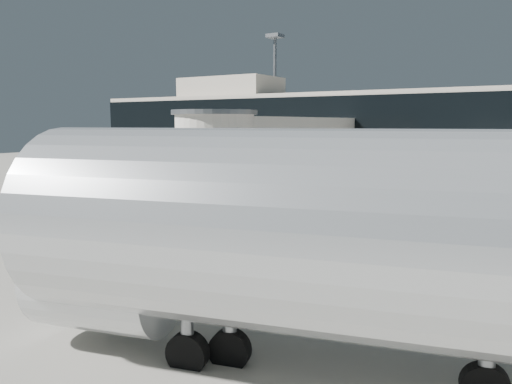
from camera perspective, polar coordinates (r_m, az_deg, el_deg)
ground at (r=21.65m, az=-5.49°, el=-6.37°), size 140.00×140.00×0.00m
lane_markings at (r=29.75m, az=4.38°, el=-2.39°), size 40.00×30.00×0.02m
terminal at (r=48.44m, az=16.09°, el=6.20°), size 64.00×12.11×15.20m
jet_bridge at (r=33.43m, az=1.72°, el=6.15°), size 5.70×20.40×6.03m
baggage_tug at (r=26.74m, az=6.16°, el=-2.44°), size 2.34×1.60×1.48m
suitcase_cart at (r=22.50m, az=11.63°, el=-4.63°), size 3.65×2.16×1.40m
box_cart_near at (r=21.14m, az=-4.38°, el=-5.25°), size 3.39×1.51×1.32m
box_cart_far at (r=24.53m, az=-20.65°, el=-3.87°), size 3.84×2.30×1.48m
ground_worker at (r=20.90m, az=-5.94°, el=-4.51°), size 0.74×0.68×1.70m
belt_loader at (r=48.83m, az=-8.32°, el=2.48°), size 4.03×1.72×1.92m
aircraft at (r=10.24m, az=25.58°, el=-5.78°), size 21.25×8.21×5.39m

